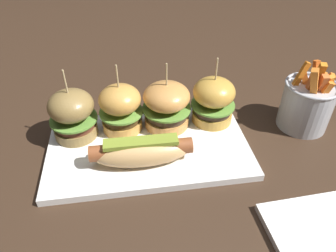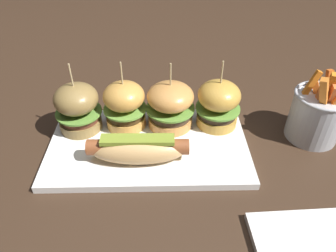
{
  "view_description": "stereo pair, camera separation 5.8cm",
  "coord_description": "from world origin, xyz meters",
  "px_view_note": "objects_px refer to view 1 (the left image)",
  "views": [
    {
      "loc": [
        -0.03,
        -0.45,
        0.42
      ],
      "look_at": [
        0.04,
        0.0,
        0.05
      ],
      "focal_mm": 34.02,
      "sensor_mm": 36.0,
      "label": 1
    },
    {
      "loc": [
        0.03,
        -0.46,
        0.42
      ],
      "look_at": [
        0.04,
        0.0,
        0.05
      ],
      "focal_mm": 34.02,
      "sensor_mm": 36.0,
      "label": 2
    }
  ],
  "objects_px": {
    "platter_main": "(149,147)",
    "slider_far_right": "(213,100)",
    "fries_bucket": "(307,104)",
    "slider_far_left": "(73,114)",
    "slider_center_left": "(121,108)",
    "slider_center_right": "(167,105)",
    "hot_dog": "(141,151)"
  },
  "relations": [
    {
      "from": "slider_center_right",
      "to": "slider_far_right",
      "type": "height_order",
      "value": "slider_far_right"
    },
    {
      "from": "slider_center_right",
      "to": "fries_bucket",
      "type": "relative_size",
      "value": 0.92
    },
    {
      "from": "slider_far_left",
      "to": "slider_center_left",
      "type": "height_order",
      "value": "slider_far_left"
    },
    {
      "from": "hot_dog",
      "to": "slider_center_left",
      "type": "height_order",
      "value": "slider_center_left"
    },
    {
      "from": "slider_center_left",
      "to": "hot_dog",
      "type": "bearing_deg",
      "value": -73.56
    },
    {
      "from": "fries_bucket",
      "to": "slider_far_right",
      "type": "bearing_deg",
      "value": 171.58
    },
    {
      "from": "fries_bucket",
      "to": "slider_center_left",
      "type": "bearing_deg",
      "value": 175.81
    },
    {
      "from": "platter_main",
      "to": "slider_far_right",
      "type": "distance_m",
      "value": 0.16
    },
    {
      "from": "platter_main",
      "to": "fries_bucket",
      "type": "height_order",
      "value": "fries_bucket"
    },
    {
      "from": "slider_far_left",
      "to": "slider_center_right",
      "type": "bearing_deg",
      "value": 2.27
    },
    {
      "from": "hot_dog",
      "to": "slider_center_right",
      "type": "distance_m",
      "value": 0.12
    },
    {
      "from": "slider_far_left",
      "to": "slider_center_right",
      "type": "distance_m",
      "value": 0.18
    },
    {
      "from": "slider_far_right",
      "to": "fries_bucket",
      "type": "distance_m",
      "value": 0.19
    },
    {
      "from": "platter_main",
      "to": "slider_far_right",
      "type": "height_order",
      "value": "slider_far_right"
    },
    {
      "from": "slider_far_right",
      "to": "fries_bucket",
      "type": "relative_size",
      "value": 0.94
    },
    {
      "from": "slider_far_left",
      "to": "fries_bucket",
      "type": "relative_size",
      "value": 0.95
    },
    {
      "from": "slider_center_left",
      "to": "slider_far_right",
      "type": "bearing_deg",
      "value": 0.18
    },
    {
      "from": "slider_far_left",
      "to": "slider_center_left",
      "type": "bearing_deg",
      "value": 4.61
    },
    {
      "from": "hot_dog",
      "to": "slider_center_left",
      "type": "relative_size",
      "value": 1.27
    },
    {
      "from": "slider_far_right",
      "to": "slider_center_right",
      "type": "bearing_deg",
      "value": -179.57
    },
    {
      "from": "platter_main",
      "to": "fries_bucket",
      "type": "distance_m",
      "value": 0.33
    },
    {
      "from": "slider_center_right",
      "to": "fries_bucket",
      "type": "distance_m",
      "value": 0.28
    },
    {
      "from": "hot_dog",
      "to": "slider_far_right",
      "type": "relative_size",
      "value": 1.27
    },
    {
      "from": "platter_main",
      "to": "slider_center_right",
      "type": "distance_m",
      "value": 0.09
    },
    {
      "from": "slider_center_left",
      "to": "fries_bucket",
      "type": "xyz_separation_m",
      "value": [
        0.37,
        -0.03,
        -0.01
      ]
    },
    {
      "from": "fries_bucket",
      "to": "platter_main",
      "type": "bearing_deg",
      "value": -174.59
    },
    {
      "from": "slider_center_left",
      "to": "fries_bucket",
      "type": "bearing_deg",
      "value": -4.19
    },
    {
      "from": "fries_bucket",
      "to": "slider_far_left",
      "type": "bearing_deg",
      "value": 177.53
    },
    {
      "from": "slider_center_left",
      "to": "slider_far_right",
      "type": "xyz_separation_m",
      "value": [
        0.18,
        0.0,
        -0.0
      ]
    },
    {
      "from": "platter_main",
      "to": "slider_far_left",
      "type": "distance_m",
      "value": 0.16
    },
    {
      "from": "hot_dog",
      "to": "slider_far_right",
      "type": "height_order",
      "value": "slider_far_right"
    },
    {
      "from": "platter_main",
      "to": "slider_center_left",
      "type": "bearing_deg",
      "value": 128.45
    }
  ]
}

